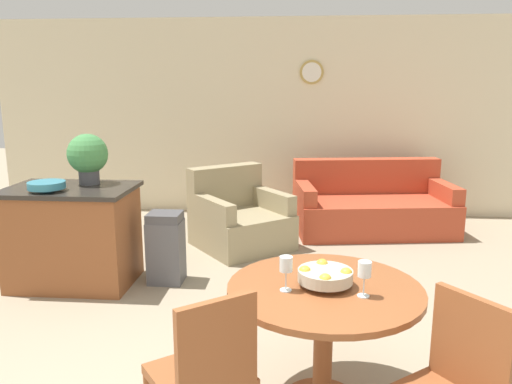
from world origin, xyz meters
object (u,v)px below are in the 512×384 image
object	(u,v)px
dining_table	(324,315)
couch	(372,207)
kitchen_island	(73,236)
trash_bin	(166,248)
wine_glass_right	(365,271)
dining_chair_near_left	(206,372)
wine_glass_left	(286,266)
teal_bowl	(47,185)
armchair	(239,221)
fruit_bowl	(325,275)
potted_plant	(88,156)

from	to	relation	value
dining_table	couch	world-z (taller)	couch
kitchen_island	trash_bin	bearing A→B (deg)	7.29
wine_glass_right	dining_table	bearing A→B (deg)	148.92
dining_chair_near_left	trash_bin	xyz separation A→B (m)	(-0.80, 2.28, -0.19)
wine_glass_left	trash_bin	distance (m)	2.23
wine_glass_left	couch	size ratio (longest dim) A/B	0.09
kitchen_island	teal_bowl	xyz separation A→B (m)	(-0.11, -0.18, 0.50)
dining_table	couch	xyz separation A→B (m)	(0.78, 3.62, -0.28)
dining_chair_near_left	armchair	world-z (taller)	dining_chair_near_left
trash_bin	couch	bearing A→B (deg)	41.10
dining_chair_near_left	trash_bin	bearing A→B (deg)	71.98
fruit_bowl	couch	distance (m)	3.74
wine_glass_left	trash_bin	xyz separation A→B (m)	(-1.15, 1.83, -0.55)
dining_table	potted_plant	bearing A→B (deg)	138.95
dining_table	kitchen_island	size ratio (longest dim) A/B	0.95
wine_glass_left	armchair	size ratio (longest dim) A/B	0.15
fruit_bowl	couch	size ratio (longest dim) A/B	0.15
dining_chair_near_left	wine_glass_left	size ratio (longest dim) A/B	4.81
kitchen_island	teal_bowl	world-z (taller)	teal_bowl
wine_glass_right	kitchen_island	world-z (taller)	wine_glass_right
wine_glass_left	potted_plant	size ratio (longest dim) A/B	0.41
kitchen_island	armchair	xyz separation A→B (m)	(1.38, 1.21, -0.16)
dining_chair_near_left	teal_bowl	size ratio (longest dim) A/B	2.94
dining_table	couch	size ratio (longest dim) A/B	0.53
trash_bin	couch	size ratio (longest dim) A/B	0.33
dining_chair_near_left	teal_bowl	bearing A→B (deg)	93.90
dining_chair_near_left	armchair	distance (m)	3.40
kitchen_island	dining_table	bearing A→B (deg)	-36.84
dining_table	wine_glass_right	world-z (taller)	wine_glass_right
kitchen_island	armchair	size ratio (longest dim) A/B	0.87
dining_chair_near_left	armchair	xyz separation A→B (m)	(-0.25, 3.38, -0.22)
dining_chair_near_left	couch	xyz separation A→B (m)	(1.34, 4.14, -0.22)
trash_bin	armchair	distance (m)	1.24
fruit_bowl	armchair	size ratio (longest dim) A/B	0.23
dining_table	dining_chair_near_left	xyz separation A→B (m)	(-0.56, -0.52, -0.05)
dining_table	teal_bowl	xyz separation A→B (m)	(-2.31, 1.46, 0.39)
teal_bowl	trash_bin	world-z (taller)	teal_bowl
wine_glass_right	kitchen_island	bearing A→B (deg)	143.59
kitchen_island	potted_plant	world-z (taller)	potted_plant
armchair	wine_glass_right	bearing A→B (deg)	-109.56
wine_glass_right	dining_chair_near_left	bearing A→B (deg)	-151.71
trash_bin	dining_table	bearing A→B (deg)	-52.08
wine_glass_right	armchair	size ratio (longest dim) A/B	0.15
wine_glass_left	armchair	world-z (taller)	wine_glass_left
armchair	kitchen_island	bearing A→B (deg)	-176.95
potted_plant	trash_bin	world-z (taller)	potted_plant
fruit_bowl	trash_bin	size ratio (longest dim) A/B	0.45
teal_bowl	kitchen_island	bearing A→B (deg)	58.66
dining_chair_near_left	dining_table	bearing A→B (deg)	5.39
wine_glass_left	trash_bin	size ratio (longest dim) A/B	0.29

